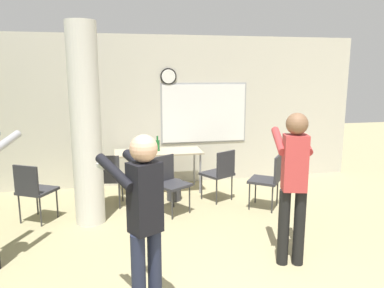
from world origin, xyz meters
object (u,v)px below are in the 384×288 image
bottle_on_table (158,145)px  person_playing_side (294,177)px  chair_table_left (108,176)px  chair_mid_room (269,177)px  chair_near_pillar (34,188)px  person_playing_front (143,215)px  folding_table (158,154)px  chair_table_right (220,171)px  chair_table_front (170,180)px

bottle_on_table → person_playing_side: size_ratio=0.16×
chair_table_left → person_playing_side: 3.06m
chair_table_left → chair_mid_room: bearing=-13.1°
chair_near_pillar → person_playing_front: (1.38, -2.50, 0.46)m
folding_table → chair_table_left: size_ratio=1.77×
chair_mid_room → chair_table_left: size_ratio=1.00×
bottle_on_table → chair_table_right: bearing=-38.6°
chair_table_front → chair_table_right: bearing=20.8°
chair_near_pillar → person_playing_side: (3.06, -1.81, 0.50)m
bottle_on_table → chair_table_right: size_ratio=0.31×
folding_table → bottle_on_table: 0.16m
chair_table_right → chair_table_left: 1.82m
folding_table → chair_mid_room: bearing=-37.4°
folding_table → chair_near_pillar: 2.19m
chair_table_front → chair_near_pillar: size_ratio=1.00×
chair_near_pillar → person_playing_side: size_ratio=0.51×
chair_near_pillar → person_playing_front: person_playing_front is taller
chair_table_right → chair_mid_room: size_ratio=1.00×
chair_table_right → person_playing_side: (0.21, -2.16, 0.50)m
chair_table_front → chair_table_left: size_ratio=1.00×
chair_table_front → person_playing_side: size_ratio=0.51×
chair_table_right → person_playing_side: bearing=-84.4°
person_playing_side → chair_near_pillar: bearing=149.4°
folding_table → person_playing_front: person_playing_front is taller
bottle_on_table → person_playing_front: size_ratio=0.16×
bottle_on_table → chair_mid_room: bottle_on_table is taller
chair_table_right → person_playing_front: person_playing_front is taller
person_playing_front → chair_table_left: bearing=96.8°
chair_table_front → person_playing_side: bearing=-58.7°
chair_mid_room → person_playing_front: (-2.12, -2.35, 0.46)m
bottle_on_table → chair_near_pillar: bottle_on_table is taller
folding_table → chair_table_front: chair_table_front is taller
folding_table → chair_mid_room: 2.01m
chair_mid_room → chair_table_right: bearing=142.4°
chair_near_pillar → chair_table_left: size_ratio=1.00×
chair_near_pillar → chair_table_left: 1.11m
folding_table → chair_near_pillar: chair_near_pillar is taller
chair_table_right → person_playing_front: bearing=-117.3°
chair_table_front → chair_near_pillar: bearing=-179.7°
person_playing_side → person_playing_front: 1.82m
chair_table_front → bottle_on_table: bearing=92.8°
chair_near_pillar → folding_table: bearing=29.2°
chair_table_left → folding_table: bearing=36.2°
bottle_on_table → person_playing_side: bearing=-68.3°
chair_near_pillar → person_playing_side: 3.59m
folding_table → person_playing_front: 3.61m
chair_mid_room → chair_table_front: bearing=174.0°
chair_table_front → chair_mid_room: size_ratio=1.00×
chair_table_right → chair_near_pillar: size_ratio=1.00×
person_playing_front → bottle_on_table: bearing=81.8°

